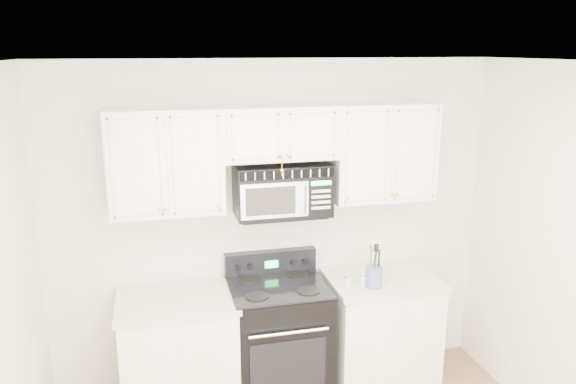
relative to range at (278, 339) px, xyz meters
name	(u,v)px	position (x,y,z in m)	size (l,w,h in m)	color
room	(350,332)	(0.04, -1.44, 0.82)	(3.51, 3.51, 2.61)	brown
base_cabinet_left	(180,358)	(-0.76, 0.00, -0.06)	(0.86, 0.65, 0.92)	white
base_cabinet_right	(379,333)	(0.84, 0.00, -0.06)	(0.86, 0.65, 0.92)	white
range	(278,339)	(0.00, 0.00, 0.00)	(0.73, 0.67, 1.11)	black
upper_cabinets	(279,151)	(0.04, 0.14, 1.45)	(2.44, 0.37, 0.75)	white
microwave	(282,190)	(0.06, 0.13, 1.16)	(0.71, 0.40, 0.39)	black
utensil_crock	(374,276)	(0.70, -0.17, 0.53)	(0.13, 0.13, 0.34)	#3D4E73
shaker_salt	(347,281)	(0.51, -0.13, 0.48)	(0.04, 0.04, 0.09)	silver
shaker_pepper	(363,280)	(0.62, -0.15, 0.49)	(0.04, 0.04, 0.10)	silver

